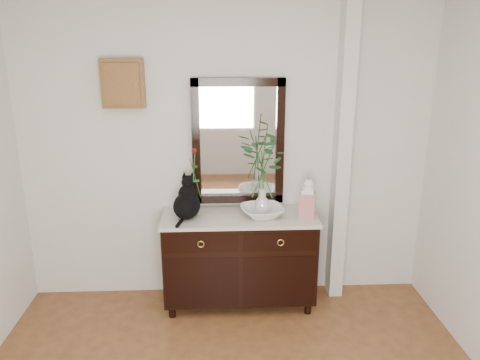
{
  "coord_description": "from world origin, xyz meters",
  "views": [
    {
      "loc": [
        -0.07,
        -2.01,
        2.31
      ],
      "look_at": [
        0.1,
        1.63,
        1.2
      ],
      "focal_mm": 35.0,
      "sensor_mm": 36.0,
      "label": 1
    }
  ],
  "objects_px": {
    "sideboard": "(239,255)",
    "cat": "(187,197)",
    "lotus_bowl": "(262,212)",
    "ginger_jar": "(308,198)"
  },
  "relations": [
    {
      "from": "cat",
      "to": "lotus_bowl",
      "type": "xyz_separation_m",
      "value": [
        0.64,
        -0.0,
        -0.14
      ]
    },
    {
      "from": "cat",
      "to": "ginger_jar",
      "type": "distance_m",
      "value": 1.02
    },
    {
      "from": "lotus_bowl",
      "to": "ginger_jar",
      "type": "relative_size",
      "value": 1.02
    },
    {
      "from": "sideboard",
      "to": "cat",
      "type": "relative_size",
      "value": 3.66
    },
    {
      "from": "lotus_bowl",
      "to": "cat",
      "type": "bearing_deg",
      "value": 179.91
    },
    {
      "from": "sideboard",
      "to": "ginger_jar",
      "type": "height_order",
      "value": "ginger_jar"
    },
    {
      "from": "sideboard",
      "to": "cat",
      "type": "height_order",
      "value": "cat"
    },
    {
      "from": "cat",
      "to": "lotus_bowl",
      "type": "relative_size",
      "value": 1.01
    },
    {
      "from": "ginger_jar",
      "to": "cat",
      "type": "bearing_deg",
      "value": 177.44
    },
    {
      "from": "cat",
      "to": "ginger_jar",
      "type": "height_order",
      "value": "cat"
    }
  ]
}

